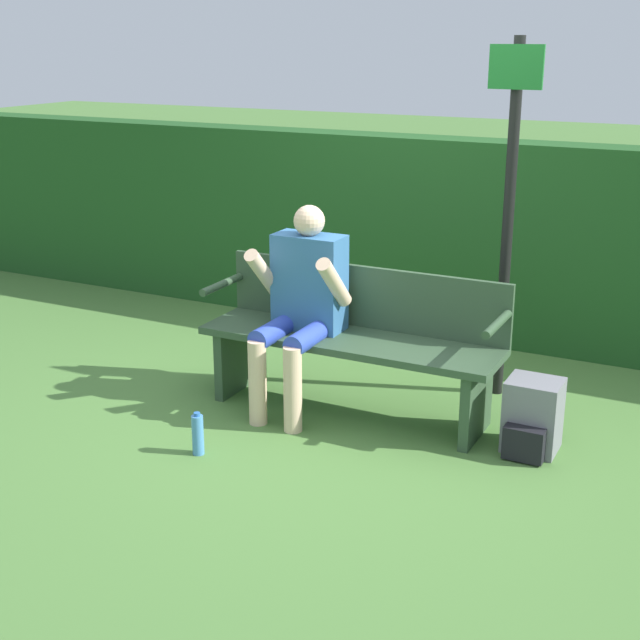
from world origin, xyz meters
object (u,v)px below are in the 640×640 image
person_seated (302,298)px  signpost (509,202)px  park_bench (354,338)px  water_bottle (198,434)px  backpack (532,418)px

person_seated → signpost: bearing=36.8°
park_bench → water_bottle: park_bench is taller
person_seated → signpost: size_ratio=0.57×
park_bench → signpost: 1.28m
person_seated → water_bottle: 1.07m
park_bench → person_seated: 0.40m
person_seated → signpost: signpost is taller
person_seated → water_bottle: person_seated is taller
park_bench → water_bottle: 1.16m
backpack → water_bottle: size_ratio=1.66×
person_seated → backpack: 1.54m
park_bench → water_bottle: (-0.51, -0.97, -0.35)m
water_bottle → signpost: (1.25, 1.64, 1.15)m
water_bottle → signpost: 2.36m
person_seated → water_bottle: (-0.21, -0.86, -0.60)m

